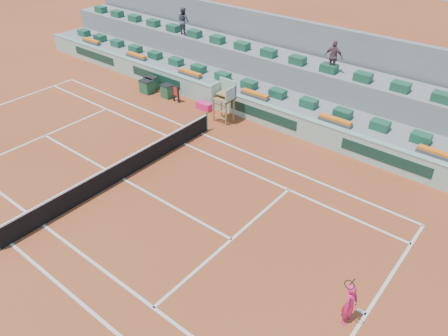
{
  "coord_description": "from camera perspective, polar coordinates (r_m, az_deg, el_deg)",
  "views": [
    {
      "loc": [
        13.98,
        -9.82,
        11.71
      ],
      "look_at": [
        4.0,
        2.5,
        1.0
      ],
      "focal_mm": 35.0,
      "sensor_mm": 36.0,
      "label": 1
    }
  ],
  "objects": [
    {
      "name": "seating_tier_upper",
      "position": [
        28.16,
        6.39,
        12.13
      ],
      "size": [
        36.0,
        2.4,
        2.6
      ],
      "primitive_type": "cube",
      "color": "gray",
      "rests_on": "ground"
    },
    {
      "name": "seat_row_upper",
      "position": [
        27.16,
        5.87,
        14.76
      ],
      "size": [
        32.9,
        0.6,
        0.44
      ],
      "color": "#1A5035",
      "rests_on": "seating_tier_upper"
    },
    {
      "name": "spectator_mid",
      "position": [
        25.07,
        14.12,
        13.89
      ],
      "size": [
        1.06,
        0.5,
        1.77
      ],
      "primitive_type": "imported",
      "rotation": [
        0.0,
        0.0,
        3.21
      ],
      "color": "brown",
      "rests_on": "seating_tier_upper"
    },
    {
      "name": "seating_tier_lower",
      "position": [
        27.2,
        4.4,
        9.83
      ],
      "size": [
        36.0,
        4.0,
        1.2
      ],
      "primitive_type": "cube",
      "color": "gray",
      "rests_on": "ground"
    },
    {
      "name": "advertising_hoarding",
      "position": [
        25.55,
        1.55,
        8.34
      ],
      "size": [
        36.0,
        0.34,
        1.26
      ],
      "color": "#9AC2AB",
      "rests_on": "ground"
    },
    {
      "name": "player_bag",
      "position": [
        26.3,
        -2.63,
        8.09
      ],
      "size": [
        0.98,
        0.43,
        0.43
      ],
      "primitive_type": "cube",
      "color": "#F82069",
      "rests_on": "ground"
    },
    {
      "name": "stadium_back_wall",
      "position": [
        29.13,
        8.3,
        14.64
      ],
      "size": [
        36.0,
        0.4,
        4.4
      ],
      "primitive_type": "cube",
      "color": "gray",
      "rests_on": "ground"
    },
    {
      "name": "tennis_player",
      "position": [
        14.49,
        16.13,
        -16.69
      ],
      "size": [
        0.41,
        0.86,
        2.28
      ],
      "color": "#F82069",
      "rests_on": "ground"
    },
    {
      "name": "umpire_chair",
      "position": [
        24.46,
        0.09,
        9.49
      ],
      "size": [
        1.1,
        0.9,
        2.4
      ],
      "color": "olive",
      "rests_on": "ground"
    },
    {
      "name": "drink_cooler_a",
      "position": [
        27.94,
        -7.47,
        9.92
      ],
      "size": [
        0.65,
        0.56,
        0.84
      ],
      "color": "#1B5132",
      "rests_on": "ground"
    },
    {
      "name": "court_lines",
      "position": [
        20.71,
        -13.07,
        -1.39
      ],
      "size": [
        23.89,
        11.09,
        0.01
      ],
      "color": "silver",
      "rests_on": "ground"
    },
    {
      "name": "drink_cooler_b",
      "position": [
        28.83,
        -10.04,
        10.46
      ],
      "size": [
        0.82,
        0.71,
        0.84
      ],
      "color": "#1B5132",
      "rests_on": "ground"
    },
    {
      "name": "ground",
      "position": [
        20.71,
        -13.07,
        -1.4
      ],
      "size": [
        90.0,
        90.0,
        0.0
      ],
      "primitive_type": "plane",
      "color": "#913A1C",
      "rests_on": "ground"
    },
    {
      "name": "towel_rack",
      "position": [
        27.21,
        -6.32,
        9.74
      ],
      "size": [
        0.54,
        0.09,
        1.03
      ],
      "color": "black",
      "rests_on": "ground"
    },
    {
      "name": "drink_cooler_c",
      "position": [
        29.25,
        -9.5,
        10.87
      ],
      "size": [
        0.76,
        0.66,
        0.84
      ],
      "color": "#1B5132",
      "rests_on": "ground"
    },
    {
      "name": "spectator_left",
      "position": [
        31.1,
        -5.31,
        18.59
      ],
      "size": [
        0.97,
        0.81,
        1.79
      ],
      "primitive_type": "imported",
      "rotation": [
        0.0,
        0.0,
        2.98
      ],
      "color": "#494955",
      "rests_on": "seating_tier_upper"
    },
    {
      "name": "flower_planters",
      "position": [
        26.48,
        -0.4,
        10.97
      ],
      "size": [
        26.8,
        0.36,
        0.28
      ],
      "color": "#494949",
      "rests_on": "seating_tier_lower"
    },
    {
      "name": "tennis_net",
      "position": [
        20.42,
        -13.26,
        -0.2
      ],
      "size": [
        0.1,
        11.97,
        1.1
      ],
      "color": "black",
      "rests_on": "ground"
    },
    {
      "name": "seat_row_lower",
      "position": [
        26.19,
        3.32,
        10.85
      ],
      "size": [
        32.9,
        0.6,
        0.44
      ],
      "color": "#1A5035",
      "rests_on": "seating_tier_lower"
    }
  ]
}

